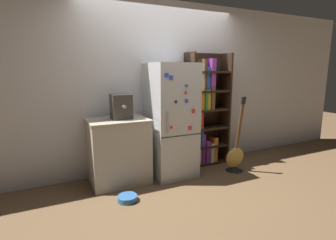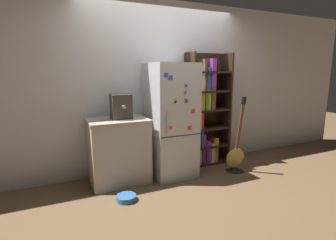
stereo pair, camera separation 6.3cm
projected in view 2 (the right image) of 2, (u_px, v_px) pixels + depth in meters
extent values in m
plane|color=brown|center=(174.00, 176.00, 3.92)|extent=(16.00, 16.00, 0.00)
cube|color=silver|center=(161.00, 87.00, 4.11)|extent=(8.00, 0.05, 2.60)
cube|color=silver|center=(171.00, 120.00, 3.87)|extent=(0.62, 0.67, 1.66)
cube|color=#333333|center=(181.00, 136.00, 3.60)|extent=(0.61, 0.01, 0.01)
cube|color=#B2B2B7|center=(167.00, 123.00, 3.46)|extent=(0.02, 0.02, 0.30)
cube|color=black|center=(176.00, 102.00, 3.47)|extent=(0.03, 0.01, 0.03)
cube|color=blue|center=(186.00, 86.00, 3.49)|extent=(0.04, 0.01, 0.04)
cube|color=red|center=(193.00, 111.00, 3.61)|extent=(0.06, 0.02, 0.06)
cube|color=red|center=(185.00, 93.00, 3.51)|extent=(0.04, 0.01, 0.04)
cube|color=blue|center=(186.00, 101.00, 3.54)|extent=(0.05, 0.01, 0.05)
cube|color=blue|center=(171.00, 78.00, 3.38)|extent=(0.06, 0.01, 0.06)
cube|color=red|center=(171.00, 127.00, 3.51)|extent=(0.04, 0.01, 0.04)
cube|color=red|center=(190.00, 128.00, 3.63)|extent=(0.06, 0.02, 0.06)
cube|color=blue|center=(166.00, 75.00, 3.35)|extent=(0.06, 0.01, 0.06)
cube|color=black|center=(189.00, 111.00, 4.17)|extent=(0.03, 0.33, 1.83)
cube|color=black|center=(225.00, 109.00, 4.46)|extent=(0.03, 0.33, 1.83)
cube|color=black|center=(203.00, 109.00, 4.45)|extent=(0.73, 0.03, 1.83)
cube|color=black|center=(206.00, 162.00, 4.49)|extent=(0.67, 0.30, 0.03)
cube|color=black|center=(207.00, 145.00, 4.43)|extent=(0.67, 0.30, 0.03)
cube|color=black|center=(207.00, 128.00, 4.37)|extent=(0.67, 0.30, 0.03)
cube|color=black|center=(208.00, 110.00, 4.32)|extent=(0.67, 0.30, 0.03)
cube|color=black|center=(208.00, 91.00, 4.26)|extent=(0.67, 0.30, 0.03)
cube|color=black|center=(209.00, 72.00, 4.20)|extent=(0.67, 0.30, 0.03)
cube|color=purple|center=(192.00, 152.00, 4.33)|extent=(0.09, 0.22, 0.41)
cube|color=silver|center=(197.00, 152.00, 4.38)|extent=(0.07, 0.22, 0.37)
cube|color=purple|center=(201.00, 148.00, 4.40)|extent=(0.06, 0.24, 0.50)
cube|color=purple|center=(205.00, 151.00, 4.44)|extent=(0.07, 0.27, 0.38)
cube|color=silver|center=(209.00, 152.00, 4.47)|extent=(0.07, 0.27, 0.32)
cube|color=orange|center=(213.00, 149.00, 4.49)|extent=(0.07, 0.24, 0.41)
cube|color=teal|center=(192.00, 136.00, 4.28)|extent=(0.07, 0.27, 0.35)
cube|color=#262628|center=(196.00, 135.00, 4.30)|extent=(0.06, 0.26, 0.39)
cube|color=#2D59B2|center=(199.00, 136.00, 4.34)|extent=(0.04, 0.25, 0.35)
cube|color=#2D59B2|center=(192.00, 116.00, 4.21)|extent=(0.05, 0.25, 0.42)
cube|color=gold|center=(196.00, 114.00, 4.23)|extent=(0.08, 0.27, 0.46)
cube|color=red|center=(199.00, 114.00, 4.26)|extent=(0.04, 0.26, 0.48)
cube|color=gold|center=(193.00, 95.00, 4.15)|extent=(0.08, 0.27, 0.50)
cube|color=orange|center=(199.00, 95.00, 4.19)|extent=(0.09, 0.23, 0.48)
cube|color=#338C3F|center=(203.00, 99.00, 4.25)|extent=(0.05, 0.28, 0.33)
cube|color=gold|center=(206.00, 100.00, 4.26)|extent=(0.05, 0.23, 0.32)
cube|color=brown|center=(209.00, 98.00, 4.29)|extent=(0.06, 0.28, 0.36)
cube|color=purple|center=(193.00, 81.00, 4.10)|extent=(0.06, 0.23, 0.32)
cube|color=silver|center=(196.00, 81.00, 4.13)|extent=(0.04, 0.24, 0.32)
cube|color=silver|center=(199.00, 78.00, 4.14)|extent=(0.05, 0.24, 0.39)
cube|color=brown|center=(202.00, 75.00, 4.16)|extent=(0.04, 0.22, 0.50)
cube|color=#2D59B2|center=(206.00, 79.00, 4.21)|extent=(0.07, 0.22, 0.37)
cube|color=purple|center=(210.00, 75.00, 4.22)|extent=(0.08, 0.27, 0.50)
cylinder|color=black|center=(218.00, 66.00, 4.25)|extent=(0.10, 0.10, 0.18)
cube|color=#BCB7A8|center=(119.00, 152.00, 3.66)|extent=(0.79, 0.58, 0.86)
cube|color=#B2A893|center=(117.00, 120.00, 3.58)|extent=(0.81, 0.60, 0.04)
cube|color=#38332D|center=(121.00, 107.00, 3.56)|extent=(0.27, 0.22, 0.34)
cylinder|color=#A5A39E|center=(124.00, 107.00, 3.44)|extent=(0.04, 0.06, 0.04)
cone|color=black|center=(235.00, 169.00, 4.12)|extent=(0.28, 0.28, 0.06)
cylinder|color=gold|center=(235.00, 158.00, 4.09)|extent=(0.31, 0.09, 0.31)
cube|color=brown|center=(240.00, 127.00, 3.93)|extent=(0.04, 0.12, 0.70)
cube|color=black|center=(244.00, 101.00, 3.80)|extent=(0.07, 0.04, 0.11)
cylinder|color=#3366A5|center=(126.00, 198.00, 3.18)|extent=(0.24, 0.24, 0.07)
torus|color=#3366A5|center=(126.00, 196.00, 3.17)|extent=(0.24, 0.24, 0.01)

